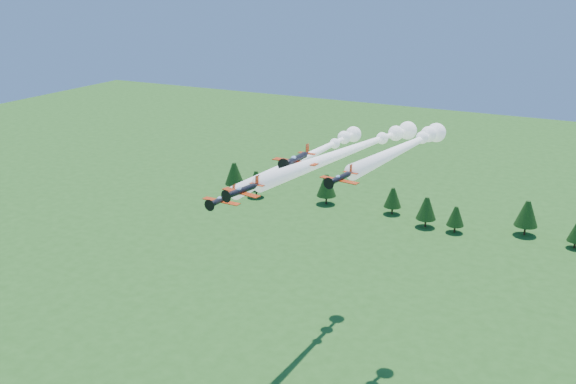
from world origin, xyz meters
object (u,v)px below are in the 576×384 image
at_px(plane_left, 313,154).
at_px(plane_lead, 356,148).
at_px(plane_right, 409,145).
at_px(plane_slot, 296,159).

bearing_deg(plane_left, plane_lead, -37.21).
height_order(plane_left, plane_right, plane_right).
distance_m(plane_left, plane_right, 25.66).
xyz_separation_m(plane_lead, plane_left, (-13.75, 11.54, -5.61)).
xyz_separation_m(plane_lead, plane_right, (9.17, 2.17, 1.11)).
relative_size(plane_lead, plane_slot, 6.16).
distance_m(plane_lead, plane_right, 9.49).
xyz_separation_m(plane_left, plane_slot, (8.62, -25.58, 6.42)).
bearing_deg(plane_lead, plane_slot, -98.64).
height_order(plane_lead, plane_right, plane_right).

